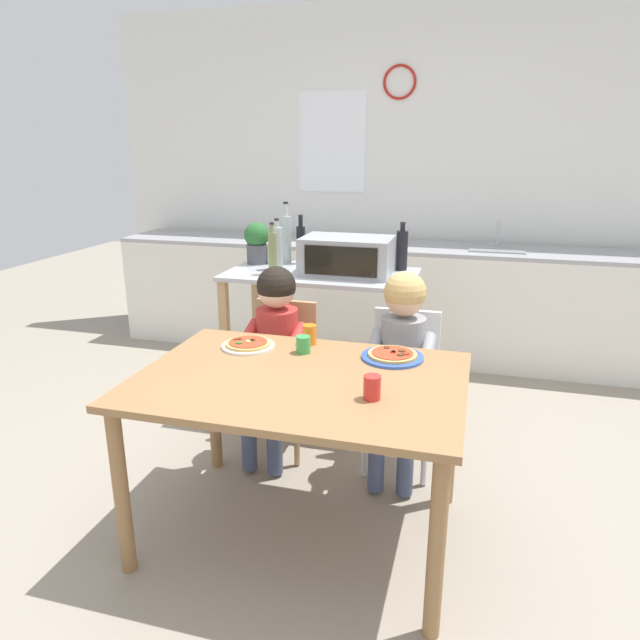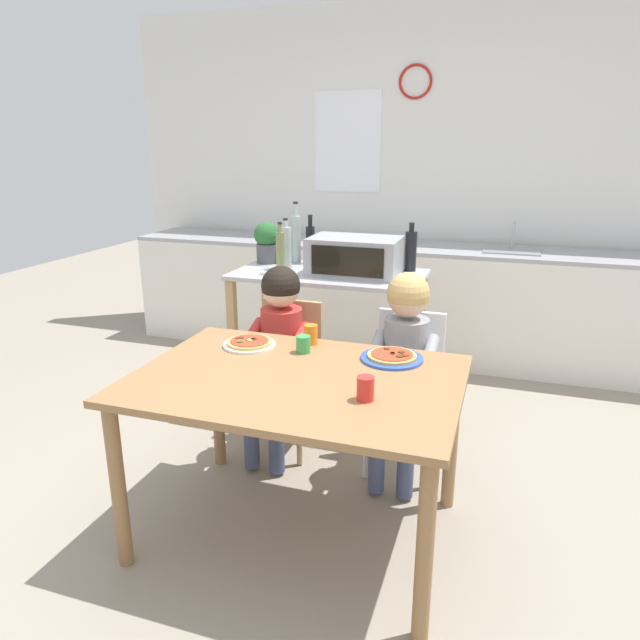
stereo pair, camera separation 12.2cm
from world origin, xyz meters
The scene contains 21 objects.
ground_plane centered at (0.00, 1.10, 0.00)m, with size 11.04×11.04×0.00m, color gray.
back_wall_tiled centered at (0.00, 2.82, 1.35)m, with size 4.97×0.14×2.70m.
kitchen_counter centered at (0.00, 2.41, 0.44)m, with size 4.47×0.60×1.08m.
kitchen_island_cart centered at (-0.25, 1.21, 0.60)m, with size 1.14×0.60×0.90m.
toaster_oven centered at (-0.09, 1.21, 1.01)m, with size 0.52×0.35×0.22m.
bottle_squat_spirits centered at (-0.45, 1.44, 1.03)m, with size 0.06×0.06×0.31m.
bottle_slim_sauce centered at (-0.51, 1.10, 1.03)m, with size 0.05×0.05×0.30m.
bottle_brown_beer centered at (-0.53, 1.23, 1.03)m, with size 0.07×0.07×0.31m.
bottle_clear_vinegar centered at (0.20, 1.41, 1.03)m, with size 0.07×0.07×0.29m.
bottle_tall_green_wine centered at (-0.54, 1.44, 1.06)m, with size 0.07×0.07×0.39m.
potted_herb_plant centered at (-0.72, 1.36, 1.04)m, with size 0.16×0.16×0.26m.
dining_table centered at (0.00, 0.00, 0.65)m, with size 1.32×0.93×0.74m.
dining_chair_left centered at (-0.34, 0.73, 0.48)m, with size 0.36×0.36×0.81m.
dining_chair_right centered at (0.33, 0.72, 0.48)m, with size 0.36×0.36×0.81m.
child_in_red_shirt centered at (-0.34, 0.61, 0.68)m, with size 0.32×0.42×1.02m.
child_in_grey_shirt centered at (0.33, 0.60, 0.69)m, with size 0.32×0.42×1.04m.
pizza_plate_white centered at (-0.34, 0.27, 0.75)m, with size 0.24×0.24×0.03m.
pizza_plate_blue_rimmed centered at (0.33, 0.31, 0.75)m, with size 0.27×0.27×0.03m.
drinking_cup_orange centered at (-0.08, 0.39, 0.79)m, with size 0.06×0.06×0.09m, color orange.
drinking_cup_red centered at (0.32, -0.13, 0.79)m, with size 0.07×0.07×0.09m, color red.
drinking_cup_green centered at (-0.07, 0.27, 0.78)m, with size 0.07×0.07×0.08m, color green.
Camera 2 is at (0.77, -2.02, 1.65)m, focal length 32.36 mm.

